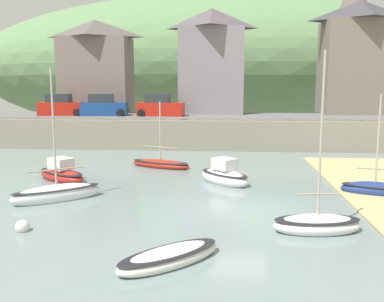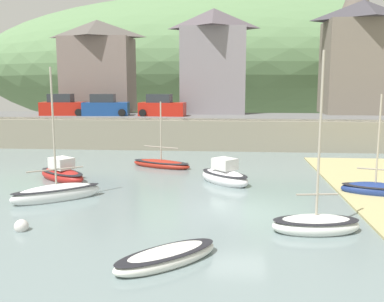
{
  "view_description": "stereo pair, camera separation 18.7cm",
  "coord_description": "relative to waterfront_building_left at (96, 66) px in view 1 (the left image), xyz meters",
  "views": [
    {
      "loc": [
        -0.64,
        -17.93,
        5.45
      ],
      "look_at": [
        -2.31,
        4.2,
        1.88
      ],
      "focal_mm": 40.46,
      "sensor_mm": 36.0,
      "label": 1
    },
    {
      "loc": [
        -0.45,
        -17.92,
        5.45
      ],
      "look_at": [
        -2.31,
        4.2,
        1.88
      ],
      "focal_mm": 40.46,
      "sensor_mm": 36.0,
      "label": 2
    }
  ],
  "objects": [
    {
      "name": "quay_seawall",
      "position": [
        13.5,
        -7.7,
        -5.66
      ],
      "size": [
        48.0,
        9.4,
        2.4
      ],
      "color": "gray",
      "rests_on": "ground"
    },
    {
      "name": "hillside_backdrop",
      "position": [
        11.09,
        30.0,
        0.78
      ],
      "size": [
        80.0,
        44.0,
        22.27
      ],
      "color": "#5D8254",
      "rests_on": "ground"
    },
    {
      "name": "waterfront_building_left",
      "position": [
        0.0,
        0.0,
        0.0
      ],
      "size": [
        7.06,
        4.61,
        9.07
      ],
      "color": "slate",
      "rests_on": "ground"
    },
    {
      "name": "waterfront_building_centre",
      "position": [
        11.53,
        -0.0,
        0.47
      ],
      "size": [
        6.4,
        5.82,
        10.01
      ],
      "color": "gray",
      "rests_on": "ground"
    },
    {
      "name": "waterfront_building_right",
      "position": [
        25.54,
        -0.0,
        0.75
      ],
      "size": [
        7.07,
        5.45,
        10.58
      ],
      "color": "#736A5D",
      "rests_on": "ground"
    },
    {
      "name": "church_with_spire",
      "position": [
        25.96,
        4.0,
        2.8
      ],
      "size": [
        3.0,
        3.0,
        14.41
      ],
      "color": "tan",
      "rests_on": "ground"
    },
    {
      "name": "sailboat_tall_mast",
      "position": [
        5.15,
        -24.23,
        -6.68
      ],
      "size": [
        3.92,
        3.23,
        6.32
      ],
      "rotation": [
        0.0,
        0.0,
        0.63
      ],
      "color": "white",
      "rests_on": "ground"
    },
    {
      "name": "sailboat_far_left",
      "position": [
        3.78,
        -20.08,
        -6.66
      ],
      "size": [
        3.69,
        3.21,
        1.44
      ],
      "rotation": [
        0.0,
        0.0,
        -0.63
      ],
      "color": "#AA2420",
      "rests_on": "ground"
    },
    {
      "name": "sailboat_white_hull",
      "position": [
        12.89,
        -20.17,
        -6.62
      ],
      "size": [
        3.27,
        3.29,
        1.59
      ],
      "rotation": [
        0.0,
        0.0,
        -0.79
      ],
      "color": "white",
      "rests_on": "ground"
    },
    {
      "name": "motorboat_with_cabin",
      "position": [
        16.3,
        -27.59,
        -6.72
      ],
      "size": [
        3.39,
        1.8,
        6.72
      ],
      "rotation": [
        0.0,
        0.0,
        0.13
      ],
      "color": "white",
      "rests_on": "ground"
    },
    {
      "name": "dinghy_open_wooden",
      "position": [
        20.18,
        -22.11,
        -6.73
      ],
      "size": [
        3.37,
        2.04,
        5.06
      ],
      "rotation": [
        0.0,
        0.0,
        -0.29
      ],
      "color": "navy",
      "rests_on": "ground"
    },
    {
      "name": "sailboat_blue_trim",
      "position": [
        11.24,
        -30.82,
        -6.81
      ],
      "size": [
        3.47,
        3.28,
        0.65
      ],
      "rotation": [
        0.0,
        0.0,
        0.73
      ],
      "color": "white",
      "rests_on": "ground"
    },
    {
      "name": "fishing_boat_green",
      "position": [
        8.78,
        -16.0,
        -6.8
      ],
      "size": [
        4.29,
        2.71,
        4.34
      ],
      "rotation": [
        0.0,
        0.0,
        -0.39
      ],
      "color": "#A02519",
      "rests_on": "ground"
    },
    {
      "name": "parked_car_near_slipway",
      "position": [
        -2.05,
        -4.5,
        -3.81
      ],
      "size": [
        4.24,
        2.06,
        1.95
      ],
      "rotation": [
        0.0,
        0.0,
        0.09
      ],
      "color": "#AF1F14",
      "rests_on": "ground"
    },
    {
      "name": "parked_car_by_wall",
      "position": [
        1.89,
        -4.5,
        -3.81
      ],
      "size": [
        4.25,
        2.1,
        1.95
      ],
      "rotation": [
        0.0,
        0.0,
        0.1
      ],
      "color": "navy",
      "rests_on": "ground"
    },
    {
      "name": "parked_car_end_of_row",
      "position": [
        7.07,
        -4.5,
        -3.81
      ],
      "size": [
        4.22,
        2.02,
        1.95
      ],
      "rotation": [
        0.0,
        0.0,
        -0.08
      ],
      "color": "#B41F14",
      "rests_on": "ground"
    },
    {
      "name": "mooring_buoy",
      "position": [
        5.47,
        -28.37,
        -6.86
      ],
      "size": [
        0.53,
        0.53,
        0.53
      ],
      "color": "silver",
      "rests_on": "ground"
    }
  ]
}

